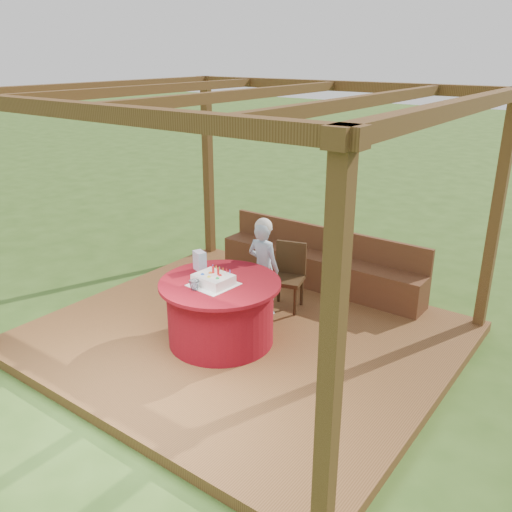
{
  "coord_description": "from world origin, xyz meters",
  "views": [
    {
      "loc": [
        3.42,
        -4.38,
        3.19
      ],
      "look_at": [
        0.0,
        0.25,
        1.0
      ],
      "focal_mm": 38.0,
      "sensor_mm": 36.0,
      "label": 1
    }
  ],
  "objects_px": {
    "birthday_cake": "(213,280)",
    "table": "(221,311)",
    "bench": "(319,267)",
    "drinking_glass": "(194,285)",
    "elderly_woman": "(263,266)",
    "chair": "(289,273)",
    "gift_bag": "(200,261)"
  },
  "relations": [
    {
      "from": "birthday_cake",
      "to": "drinking_glass",
      "type": "bearing_deg",
      "value": -109.66
    },
    {
      "from": "elderly_woman",
      "to": "drinking_glass",
      "type": "distance_m",
      "value": 1.2
    },
    {
      "from": "chair",
      "to": "elderly_woman",
      "type": "bearing_deg",
      "value": -114.79
    },
    {
      "from": "elderly_woman",
      "to": "birthday_cake",
      "type": "bearing_deg",
      "value": -87.44
    },
    {
      "from": "bench",
      "to": "table",
      "type": "xyz_separation_m",
      "value": [
        -0.09,
        -2.0,
        0.1
      ]
    },
    {
      "from": "elderly_woman",
      "to": "birthday_cake",
      "type": "relative_size",
      "value": 2.6
    },
    {
      "from": "bench",
      "to": "chair",
      "type": "distance_m",
      "value": 0.82
    },
    {
      "from": "drinking_glass",
      "to": "elderly_woman",
      "type": "bearing_deg",
      "value": 88.37
    },
    {
      "from": "elderly_woman",
      "to": "gift_bag",
      "type": "distance_m",
      "value": 0.85
    },
    {
      "from": "chair",
      "to": "elderly_woman",
      "type": "height_order",
      "value": "elderly_woman"
    },
    {
      "from": "gift_bag",
      "to": "drinking_glass",
      "type": "height_order",
      "value": "gift_bag"
    },
    {
      "from": "elderly_woman",
      "to": "chair",
      "type": "bearing_deg",
      "value": 65.21
    },
    {
      "from": "bench",
      "to": "birthday_cake",
      "type": "height_order",
      "value": "birthday_cake"
    },
    {
      "from": "birthday_cake",
      "to": "table",
      "type": "bearing_deg",
      "value": 90.17
    },
    {
      "from": "birthday_cake",
      "to": "gift_bag",
      "type": "bearing_deg",
      "value": 149.98
    },
    {
      "from": "drinking_glass",
      "to": "table",
      "type": "bearing_deg",
      "value": 76.51
    },
    {
      "from": "elderly_woman",
      "to": "birthday_cake",
      "type": "distance_m",
      "value": 0.99
    },
    {
      "from": "table",
      "to": "gift_bag",
      "type": "distance_m",
      "value": 0.63
    },
    {
      "from": "gift_bag",
      "to": "birthday_cake",
      "type": "bearing_deg",
      "value": -8.46
    },
    {
      "from": "bench",
      "to": "table",
      "type": "relative_size",
      "value": 2.25
    },
    {
      "from": "elderly_woman",
      "to": "gift_bag",
      "type": "bearing_deg",
      "value": -115.9
    },
    {
      "from": "chair",
      "to": "gift_bag",
      "type": "height_order",
      "value": "gift_bag"
    },
    {
      "from": "birthday_cake",
      "to": "gift_bag",
      "type": "relative_size",
      "value": 2.12
    },
    {
      "from": "bench",
      "to": "birthday_cake",
      "type": "relative_size",
      "value": 6.38
    },
    {
      "from": "chair",
      "to": "elderly_woman",
      "type": "xyz_separation_m",
      "value": [
        -0.15,
        -0.33,
        0.17
      ]
    },
    {
      "from": "table",
      "to": "drinking_glass",
      "type": "xyz_separation_m",
      "value": [
        -0.08,
        -0.32,
        0.41
      ]
    },
    {
      "from": "chair",
      "to": "birthday_cake",
      "type": "distance_m",
      "value": 1.35
    },
    {
      "from": "bench",
      "to": "chair",
      "type": "xyz_separation_m",
      "value": [
        0.02,
        -0.8,
        0.19
      ]
    },
    {
      "from": "gift_bag",
      "to": "elderly_woman",
      "type": "bearing_deg",
      "value": 85.66
    },
    {
      "from": "bench",
      "to": "elderly_woman",
      "type": "distance_m",
      "value": 1.2
    },
    {
      "from": "bench",
      "to": "birthday_cake",
      "type": "distance_m",
      "value": 2.17
    },
    {
      "from": "birthday_cake",
      "to": "drinking_glass",
      "type": "distance_m",
      "value": 0.23
    }
  ]
}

